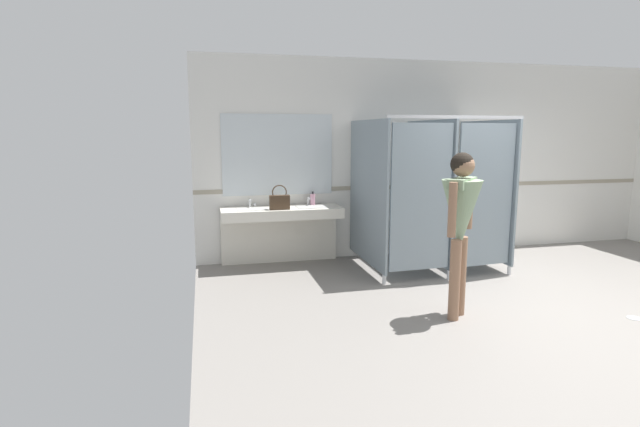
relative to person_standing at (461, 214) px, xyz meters
The scene contains 11 objects.
ground_plane 1.68m from the person_standing, ahead, with size 7.76×5.94×0.10m, color gray.
wall_back 3.00m from the person_standing, 65.13° to the left, with size 7.76×0.12×2.94m, color silver.
wall_back_tile_band 2.91m from the person_standing, 64.60° to the left, with size 7.76×0.01×0.06m, color #9E937F.
vanity_counter 2.85m from the person_standing, 120.50° to the left, with size 1.68×0.55×0.95m.
mirror_panel 3.03m from the person_standing, 118.58° to the left, with size 1.58×0.02×1.15m, color silver.
bathroom_stalls 1.78m from the person_standing, 71.62° to the left, with size 1.83×1.50×2.08m.
person_standing is the anchor object (origin of this frame).
handbag 2.66m from the person_standing, 123.85° to the left, with size 0.27×0.11×0.34m.
soap_dispenser 2.68m from the person_standing, 110.68° to the left, with size 0.07×0.07×0.20m.
paper_cup 2.73m from the person_standing, 123.33° to the left, with size 0.07×0.07×0.09m, color white.
floor_drain_cover 2.10m from the person_standing, 15.00° to the right, with size 0.14×0.14×0.01m, color #B7BABF.
Camera 1 is at (-3.73, -4.26, 1.88)m, focal length 27.24 mm.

